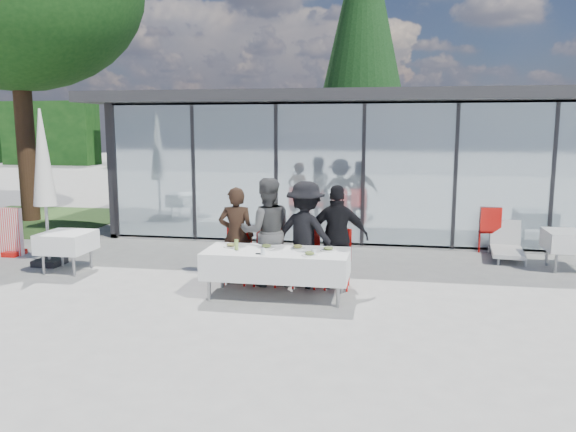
{
  "coord_description": "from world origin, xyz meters",
  "views": [
    {
      "loc": [
        1.59,
        -8.32,
        2.67
      ],
      "look_at": [
        -0.13,
        1.2,
        1.12
      ],
      "focal_mm": 35.0,
      "sensor_mm": 36.0,
      "label": 1
    }
  ],
  "objects_px": {
    "market_umbrella": "(43,167)",
    "conifer_tree": "(363,34)",
    "spare_table_left": "(67,242)",
    "dining_table": "(277,264)",
    "diner_chair_c": "(306,254)",
    "diner_chair_a": "(238,251)",
    "lounger": "(506,245)",
    "plate_a": "(231,245)",
    "diner_chair_d": "(338,255)",
    "diner_a": "(236,236)",
    "plate_extra": "(310,254)",
    "spare_chair_b": "(489,227)",
    "juice_bottle": "(236,245)",
    "diner_d": "(338,237)",
    "diner_c": "(306,235)",
    "plate_b": "(266,247)",
    "diner_chair_b": "(268,253)",
    "folded_eyeglasses": "(260,254)",
    "plate_d": "(328,249)",
    "plate_c": "(298,247)",
    "spare_table_right": "(570,241)",
    "diner_b": "(267,232)"
  },
  "relations": [
    {
      "from": "diner_b",
      "to": "plate_b",
      "type": "relative_size",
      "value": 7.27
    },
    {
      "from": "diner_d",
      "to": "juice_bottle",
      "type": "bearing_deg",
      "value": 22.26
    },
    {
      "from": "diner_chair_a",
      "to": "diner_chair_b",
      "type": "xyz_separation_m",
      "value": [
        0.53,
        0.0,
        0.0
      ]
    },
    {
      "from": "plate_b",
      "to": "market_umbrella",
      "type": "xyz_separation_m",
      "value": [
        -4.56,
        1.09,
        1.14
      ]
    },
    {
      "from": "spare_chair_b",
      "to": "juice_bottle",
      "type": "bearing_deg",
      "value": -137.86
    },
    {
      "from": "diner_d",
      "to": "spare_table_left",
      "type": "xyz_separation_m",
      "value": [
        -5.02,
        0.19,
        -0.31
      ]
    },
    {
      "from": "dining_table",
      "to": "diner_c",
      "type": "bearing_deg",
      "value": 61.88
    },
    {
      "from": "dining_table",
      "to": "diner_chair_c",
      "type": "distance_m",
      "value": 0.83
    },
    {
      "from": "folded_eyeglasses",
      "to": "plate_d",
      "type": "bearing_deg",
      "value": 22.99
    },
    {
      "from": "diner_chair_a",
      "to": "lounger",
      "type": "height_order",
      "value": "diner_chair_a"
    },
    {
      "from": "diner_a",
      "to": "plate_c",
      "type": "relative_size",
      "value": 6.63
    },
    {
      "from": "market_umbrella",
      "to": "conifer_tree",
      "type": "distance_m",
      "value": 13.5
    },
    {
      "from": "plate_c",
      "to": "spare_table_right",
      "type": "bearing_deg",
      "value": 27.19
    },
    {
      "from": "diner_chair_a",
      "to": "lounger",
      "type": "xyz_separation_m",
      "value": [
        4.94,
        2.74,
        -0.28
      ]
    },
    {
      "from": "diner_a",
      "to": "diner_chair_c",
      "type": "bearing_deg",
      "value": 175.81
    },
    {
      "from": "spare_table_right",
      "to": "diner_a",
      "type": "bearing_deg",
      "value": -161.62
    },
    {
      "from": "spare_table_left",
      "to": "conifer_tree",
      "type": "bearing_deg",
      "value": 68.53
    },
    {
      "from": "plate_d",
      "to": "juice_bottle",
      "type": "distance_m",
      "value": 1.44
    },
    {
      "from": "diner_a",
      "to": "plate_extra",
      "type": "xyz_separation_m",
      "value": [
        1.4,
        -0.92,
        -0.06
      ]
    },
    {
      "from": "diner_chair_a",
      "to": "plate_d",
      "type": "bearing_deg",
      "value": -20.82
    },
    {
      "from": "plate_b",
      "to": "juice_bottle",
      "type": "distance_m",
      "value": 0.48
    },
    {
      "from": "diner_chair_b",
      "to": "diner_chair_d",
      "type": "xyz_separation_m",
      "value": [
        1.2,
        0.0,
        0.0
      ]
    },
    {
      "from": "plate_b",
      "to": "spare_table_right",
      "type": "distance_m",
      "value": 5.81
    },
    {
      "from": "diner_b",
      "to": "juice_bottle",
      "type": "xyz_separation_m",
      "value": [
        -0.33,
        -0.73,
        -0.08
      ]
    },
    {
      "from": "diner_c",
      "to": "plate_b",
      "type": "height_order",
      "value": "diner_c"
    },
    {
      "from": "plate_c",
      "to": "folded_eyeglasses",
      "type": "distance_m",
      "value": 0.69
    },
    {
      "from": "plate_a",
      "to": "folded_eyeglasses",
      "type": "bearing_deg",
      "value": -35.94
    },
    {
      "from": "lounger",
      "to": "plate_a",
      "type": "bearing_deg",
      "value": -145.42
    },
    {
      "from": "folded_eyeglasses",
      "to": "lounger",
      "type": "distance_m",
      "value": 5.75
    },
    {
      "from": "diner_chair_d",
      "to": "market_umbrella",
      "type": "height_order",
      "value": "market_umbrella"
    },
    {
      "from": "diner_chair_d",
      "to": "juice_bottle",
      "type": "relative_size",
      "value": 5.86
    },
    {
      "from": "plate_a",
      "to": "market_umbrella",
      "type": "relative_size",
      "value": 0.08
    },
    {
      "from": "diner_chair_d",
      "to": "juice_bottle",
      "type": "distance_m",
      "value": 1.75
    },
    {
      "from": "plate_b",
      "to": "juice_bottle",
      "type": "xyz_separation_m",
      "value": [
        -0.44,
        -0.2,
        0.06
      ]
    },
    {
      "from": "diner_chair_c",
      "to": "plate_d",
      "type": "height_order",
      "value": "diner_chair_c"
    },
    {
      "from": "diner_c",
      "to": "juice_bottle",
      "type": "height_order",
      "value": "diner_c"
    },
    {
      "from": "diner_chair_c",
      "to": "dining_table",
      "type": "bearing_deg",
      "value": -115.52
    },
    {
      "from": "diner_chair_b",
      "to": "diner_chair_d",
      "type": "height_order",
      "value": "same"
    },
    {
      "from": "diner_chair_d",
      "to": "spare_table_right",
      "type": "xyz_separation_m",
      "value": [
        4.16,
        1.88,
        0.02
      ]
    },
    {
      "from": "diner_chair_b",
      "to": "spare_table_right",
      "type": "relative_size",
      "value": 1.13
    },
    {
      "from": "plate_b",
      "to": "plate_c",
      "type": "bearing_deg",
      "value": 5.77
    },
    {
      "from": "plate_b",
      "to": "diner_a",
      "type": "bearing_deg",
      "value": 140.26
    },
    {
      "from": "diner_d",
      "to": "diner_b",
      "type": "bearing_deg",
      "value": -3.41
    },
    {
      "from": "diner_d",
      "to": "plate_d",
      "type": "relative_size",
      "value": 6.89
    },
    {
      "from": "diner_c",
      "to": "spare_table_right",
      "type": "bearing_deg",
      "value": -139.59
    },
    {
      "from": "diner_c",
      "to": "plate_a",
      "type": "relative_size",
      "value": 7.09
    },
    {
      "from": "plate_a",
      "to": "spare_table_right",
      "type": "relative_size",
      "value": 0.29
    },
    {
      "from": "dining_table",
      "to": "diner_chair_c",
      "type": "bearing_deg",
      "value": 64.48
    },
    {
      "from": "folded_eyeglasses",
      "to": "spare_chair_b",
      "type": "bearing_deg",
      "value": 46.68
    },
    {
      "from": "folded_eyeglasses",
      "to": "spare_chair_b",
      "type": "xyz_separation_m",
      "value": [
        4.02,
        4.27,
        -0.22
      ]
    }
  ]
}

